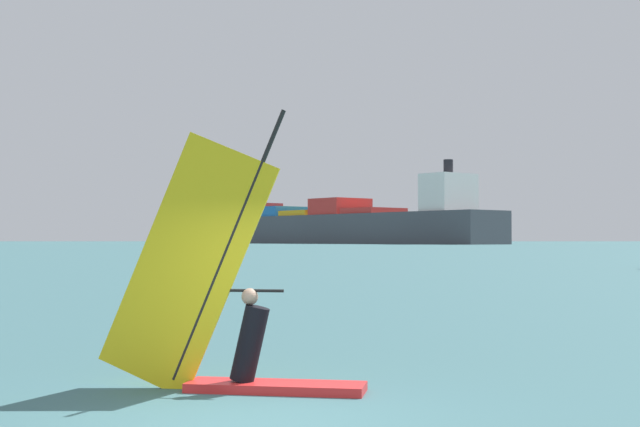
{
  "coord_description": "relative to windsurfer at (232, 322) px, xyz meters",
  "views": [
    {
      "loc": [
        1.25,
        -9.35,
        1.97
      ],
      "look_at": [
        -0.08,
        20.86,
        2.87
      ],
      "focal_mm": 49.02,
      "sensor_mm": 36.0,
      "label": 1
    }
  ],
  "objects": [
    {
      "name": "distant_headland",
      "position": [
        213.14,
        1175.04,
        25.1
      ],
      "size": [
        797.5,
        382.14,
        51.99
      ],
      "primitive_type": "cube",
      "rotation": [
        0.0,
        0.0,
        0.24
      ],
      "color": "#756B56",
      "rests_on": "ground_plane"
    },
    {
      "name": "small_sailboat",
      "position": [
        -31.05,
        169.98,
        0.04
      ],
      "size": [
        5.68,
        7.21,
        10.64
      ],
      "rotation": [
        0.0,
        0.0,
        4.23
      ],
      "color": "white",
      "rests_on": "ground_plane"
    },
    {
      "name": "cargo_ship",
      "position": [
        -9.05,
        407.95,
        8.37
      ],
      "size": [
        146.24,
        157.11,
        35.44
      ],
      "rotation": [
        0.0,
        0.0,
        2.31
      ],
      "color": "#3F444C",
      "rests_on": "ground_plane"
    },
    {
      "name": "ground_plane",
      "position": [
        0.4,
        -2.02,
        -0.89
      ],
      "size": [
        4000.0,
        4000.0,
        0.0
      ],
      "primitive_type": "plane",
      "color": "#386066"
    },
    {
      "name": "windsurfer",
      "position": [
        0.0,
        0.0,
        0.0
      ],
      "size": [
        3.6,
        0.92,
        3.8
      ],
      "rotation": [
        0.0,
        0.0,
        6.16
      ],
      "color": "red",
      "rests_on": "ground_plane"
    }
  ]
}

